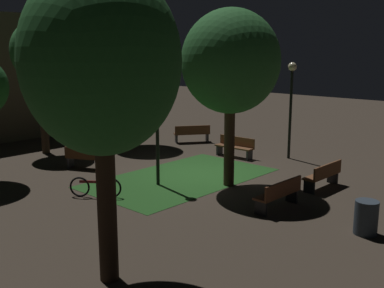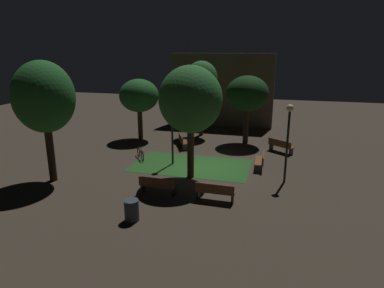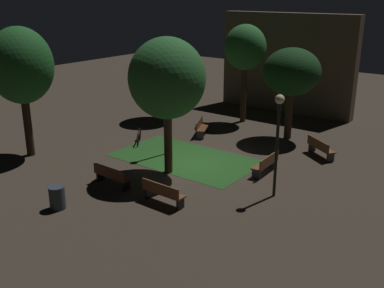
{
  "view_description": "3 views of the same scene",
  "coord_description": "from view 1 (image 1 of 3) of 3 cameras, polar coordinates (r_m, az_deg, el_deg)",
  "views": [
    {
      "loc": [
        -12.64,
        -11.15,
        4.63
      ],
      "look_at": [
        -0.84,
        -0.31,
        1.32
      ],
      "focal_mm": 43.0,
      "sensor_mm": 36.0,
      "label": 1
    },
    {
      "loc": [
        4.01,
        -18.07,
        6.66
      ],
      "look_at": [
        -1.1,
        0.9,
        1.12
      ],
      "focal_mm": 31.18,
      "sensor_mm": 36.0,
      "label": 2
    },
    {
      "loc": [
        11.66,
        -16.23,
        7.72
      ],
      "look_at": [
        0.04,
        -0.64,
        1.15
      ],
      "focal_mm": 42.51,
      "sensor_mm": 36.0,
      "label": 3
    }
  ],
  "objects": [
    {
      "name": "bench_corner",
      "position": [
        20.16,
        5.38,
        -0.25
      ],
      "size": [
        0.55,
        1.82,
        0.88
      ],
      "color": "brown",
      "rests_on": "ground"
    },
    {
      "name": "lamp_post_path_center",
      "position": [
        19.9,
        12.21,
        6.21
      ],
      "size": [
        0.36,
        0.36,
        4.1
      ],
      "color": "black",
      "rests_on": "ground"
    },
    {
      "name": "lamp_post_plaza_east",
      "position": [
        15.53,
        -4.38,
        5.32
      ],
      "size": [
        0.36,
        0.36,
        4.26
      ],
      "color": "black",
      "rests_on": "ground"
    },
    {
      "name": "trash_bin",
      "position": [
        12.62,
        20.78,
        -8.51
      ],
      "size": [
        0.59,
        0.59,
        0.88
      ],
      "primitive_type": "cylinder",
      "color": "#2D3842",
      "rests_on": "ground"
    },
    {
      "name": "bench_path_side",
      "position": [
        16.15,
        16.03,
        -3.68
      ],
      "size": [
        1.81,
        0.52,
        0.88
      ],
      "color": "brown",
      "rests_on": "ground"
    },
    {
      "name": "bench_by_lamp",
      "position": [
        23.2,
        0.01,
        1.37
      ],
      "size": [
        1.74,
        1.44,
        0.88
      ],
      "color": "brown",
      "rests_on": "ground"
    },
    {
      "name": "bench_near_trees",
      "position": [
        18.45,
        -12.87,
        -1.63
      ],
      "size": [
        1.2,
        1.83,
        0.88
      ],
      "color": "#512D19",
      "rests_on": "ground"
    },
    {
      "name": "ground_plane",
      "position": [
        17.48,
        1.13,
        -3.69
      ],
      "size": [
        60.0,
        60.0,
        0.0
      ],
      "primitive_type": "plane",
      "color": "#3D3328"
    },
    {
      "name": "bicycle",
      "position": [
        14.96,
        -11.88,
        -5.24
      ],
      "size": [
        1.06,
        1.39,
        0.93
      ],
      "color": "black",
      "rests_on": "ground"
    },
    {
      "name": "tree_right_canopy",
      "position": [
        22.35,
        -7.8,
        9.02
      ],
      "size": [
        3.04,
        3.04,
        4.94
      ],
      "color": "#38281C",
      "rests_on": "ground"
    },
    {
      "name": "bench_front_right",
      "position": [
        13.81,
        10.79,
        -6.03
      ],
      "size": [
        1.81,
        0.54,
        0.88
      ],
      "color": "brown",
      "rests_on": "ground"
    },
    {
      "name": "tree_near_wall",
      "position": [
        21.44,
        -18.37,
        10.68
      ],
      "size": [
        2.49,
        2.49,
        5.89
      ],
      "color": "#38281C",
      "rests_on": "ground"
    },
    {
      "name": "grass_lawn",
      "position": [
        16.89,
        -1.37,
        -4.22
      ],
      "size": [
        6.93,
        4.02,
        0.01
      ],
      "primitive_type": "cube",
      "color": "#23511E",
      "rests_on": "ground"
    },
    {
      "name": "building_wall_backdrop",
      "position": [
        25.37,
        -20.87,
        7.7
      ],
      "size": [
        9.2,
        0.8,
        6.41
      ],
      "primitive_type": "cube",
      "color": "brown",
      "rests_on": "ground"
    },
    {
      "name": "tree_tall_center",
      "position": [
        15.41,
        4.81,
        10.07
      ],
      "size": [
        3.28,
        3.28,
        5.97
      ],
      "color": "#423021",
      "rests_on": "ground"
    },
    {
      "name": "tree_back_right",
      "position": [
        8.86,
        -11.19,
        9.84
      ],
      "size": [
        3.02,
        3.02,
        6.22
      ],
      "color": "#2D2116",
      "rests_on": "ground"
    }
  ]
}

